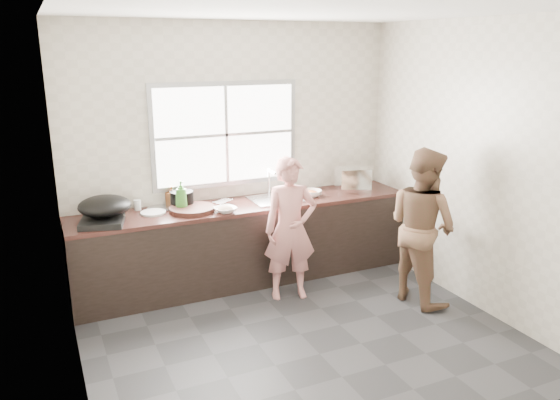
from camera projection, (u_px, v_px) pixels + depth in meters
name	position (u px, v px, depth m)	size (l,w,h in m)	color
floor	(300.00, 335.00, 4.80)	(3.60, 3.20, 0.01)	#2C2C2F
ceiling	(304.00, 10.00, 4.07)	(3.60, 3.20, 0.01)	silver
wall_back	(234.00, 152.00, 5.84)	(3.60, 0.01, 2.70)	beige
wall_left	(66.00, 213.00, 3.71)	(0.01, 3.20, 2.70)	silver
wall_right	(472.00, 166.00, 5.16)	(0.01, 3.20, 2.70)	beige
wall_front	(432.00, 250.00, 3.03)	(3.60, 0.01, 2.70)	silver
cabinet	(247.00, 244.00, 5.82)	(3.60, 0.62, 0.82)	black
countertop	(246.00, 205.00, 5.70)	(3.60, 0.64, 0.04)	#331915
sink	(276.00, 199.00, 5.83)	(0.55, 0.45, 0.02)	silver
faucet	(269.00, 182.00, 5.97)	(0.02, 0.02, 0.30)	silver
window_frame	(226.00, 134.00, 5.73)	(1.60, 0.05, 1.10)	#9EA0A5
window_glazing	(226.00, 135.00, 5.71)	(1.50, 0.01, 1.00)	white
woman	(290.00, 233.00, 5.36)	(0.49, 0.32, 1.34)	tan
person_side	(422.00, 226.00, 5.28)	(0.75, 0.58, 1.53)	brown
cutting_board	(192.00, 209.00, 5.42)	(0.45, 0.45, 0.05)	#341914
cleaver	(223.00, 201.00, 5.63)	(0.22, 0.11, 0.01)	silver
bowl_mince	(225.00, 210.00, 5.39)	(0.21, 0.21, 0.05)	white
bowl_crabs	(312.00, 194.00, 5.96)	(0.18, 0.18, 0.06)	white
bowl_held	(297.00, 194.00, 5.94)	(0.18, 0.18, 0.06)	white
black_pot	(182.00, 199.00, 5.54)	(0.23, 0.23, 0.17)	black
plate_food	(153.00, 213.00, 5.35)	(0.25, 0.25, 0.02)	silver
bottle_green	(181.00, 196.00, 5.41)	(0.12, 0.12, 0.31)	#37802A
bottle_brown_tall	(172.00, 197.00, 5.58)	(0.09, 0.09, 0.19)	#502B14
bottle_brown_short	(185.00, 198.00, 5.59)	(0.13, 0.13, 0.17)	#461C11
glass_jar	(137.00, 205.00, 5.45)	(0.07, 0.07, 0.10)	white
burner	(102.00, 222.00, 5.01)	(0.38, 0.38, 0.06)	black
wok	(105.00, 206.00, 5.07)	(0.48, 0.48, 0.18)	black
dish_rack	(353.00, 179.00, 6.16)	(0.36, 0.25, 0.27)	white
pot_lid_left	(106.00, 218.00, 5.20)	(0.27, 0.27, 0.01)	silver
pot_lid_right	(161.00, 208.00, 5.51)	(0.27, 0.27, 0.01)	#B7B8BE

